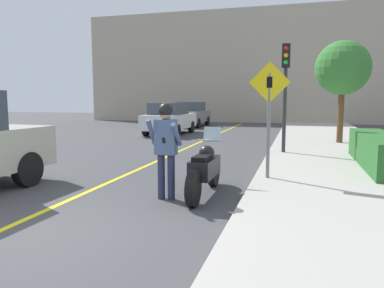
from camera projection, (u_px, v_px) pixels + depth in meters
name	position (u px, v px, depth m)	size (l,w,h in m)	color
ground_plane	(36.00, 234.00, 5.31)	(80.00, 80.00, 0.00)	#424244
sidewalk_curb	(359.00, 187.00, 7.82)	(4.40, 44.00, 0.14)	#ADA89E
road_center_line	(154.00, 163.00, 11.20)	(0.12, 36.00, 0.01)	yellow
building_backdrop	(254.00, 66.00, 29.60)	(28.00, 1.20, 8.88)	#B2A38E
motorcycle	(205.00, 170.00, 7.40)	(0.62, 2.33, 1.32)	black
person_biker	(166.00, 140.00, 7.02)	(0.59, 0.49, 1.83)	#282D4C
crossing_sign	(269.00, 109.00, 8.26)	(0.91, 0.08, 2.58)	slate
traffic_light	(285.00, 77.00, 12.15)	(0.26, 0.30, 3.52)	#2D2D30
hedge_row	(379.00, 150.00, 9.86)	(0.90, 4.58, 0.82)	#286028
street_tree	(343.00, 68.00, 14.82)	(2.15, 2.15, 4.05)	brown
parked_car_white	(169.00, 118.00, 19.96)	(1.88, 4.20, 1.68)	black
parked_car_grey	(191.00, 114.00, 25.50)	(1.88, 4.20, 1.68)	black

